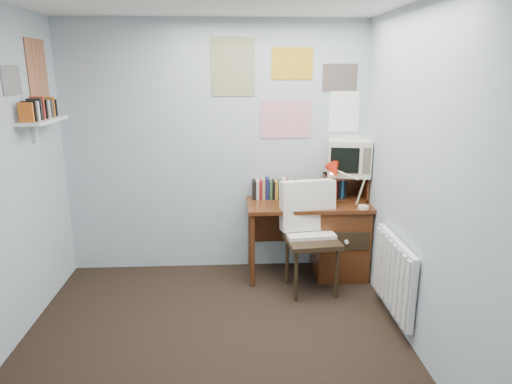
% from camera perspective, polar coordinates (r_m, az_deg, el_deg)
% --- Properties ---
extents(ground, '(3.50, 3.50, 0.00)m').
position_cam_1_polar(ground, '(3.45, -5.45, -21.08)').
color(ground, black).
rests_on(ground, ground).
extents(back_wall, '(3.00, 0.02, 2.50)m').
position_cam_1_polar(back_wall, '(4.60, -5.02, 5.30)').
color(back_wall, '#ACBEC4').
rests_on(back_wall, ground).
extents(right_wall, '(0.02, 3.50, 2.50)m').
position_cam_1_polar(right_wall, '(3.19, 21.99, -0.23)').
color(right_wall, '#ACBEC4').
rests_on(right_wall, ground).
extents(desk, '(1.20, 0.55, 0.76)m').
position_cam_1_polar(desk, '(4.67, 9.70, -5.46)').
color(desk, '#522812').
rests_on(desk, ground).
extents(desk_chair, '(0.56, 0.54, 1.00)m').
position_cam_1_polar(desk_chair, '(4.25, 7.00, -6.09)').
color(desk_chair, black).
rests_on(desk_chair, ground).
extents(desk_lamp, '(0.30, 0.27, 0.37)m').
position_cam_1_polar(desk_lamp, '(4.36, 13.41, 0.30)').
color(desk_lamp, red).
rests_on(desk_lamp, desk).
extents(tv_riser, '(0.40, 0.30, 0.25)m').
position_cam_1_polar(tv_riser, '(4.66, 11.09, 0.60)').
color(tv_riser, '#522812').
rests_on(tv_riser, desk).
extents(crt_tv, '(0.48, 0.45, 0.39)m').
position_cam_1_polar(crt_tv, '(4.61, 11.56, 4.50)').
color(crt_tv, beige).
rests_on(crt_tv, tv_riser).
extents(book_row, '(0.60, 0.14, 0.22)m').
position_cam_1_polar(book_row, '(4.62, 3.27, 0.55)').
color(book_row, '#522812').
rests_on(book_row, desk).
extents(radiator, '(0.09, 0.80, 0.60)m').
position_cam_1_polar(radiator, '(3.92, 16.88, -9.83)').
color(radiator, white).
rests_on(radiator, right_wall).
extents(wall_shelf, '(0.20, 0.62, 0.24)m').
position_cam_1_polar(wall_shelf, '(4.20, -25.11, 8.10)').
color(wall_shelf, white).
rests_on(wall_shelf, left_wall).
extents(posters_back, '(1.20, 0.01, 0.90)m').
position_cam_1_polar(posters_back, '(4.56, 3.85, 12.83)').
color(posters_back, white).
rests_on(posters_back, back_wall).
extents(posters_left, '(0.01, 0.70, 0.60)m').
position_cam_1_polar(posters_left, '(4.21, -26.91, 13.12)').
color(posters_left, white).
rests_on(posters_left, left_wall).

